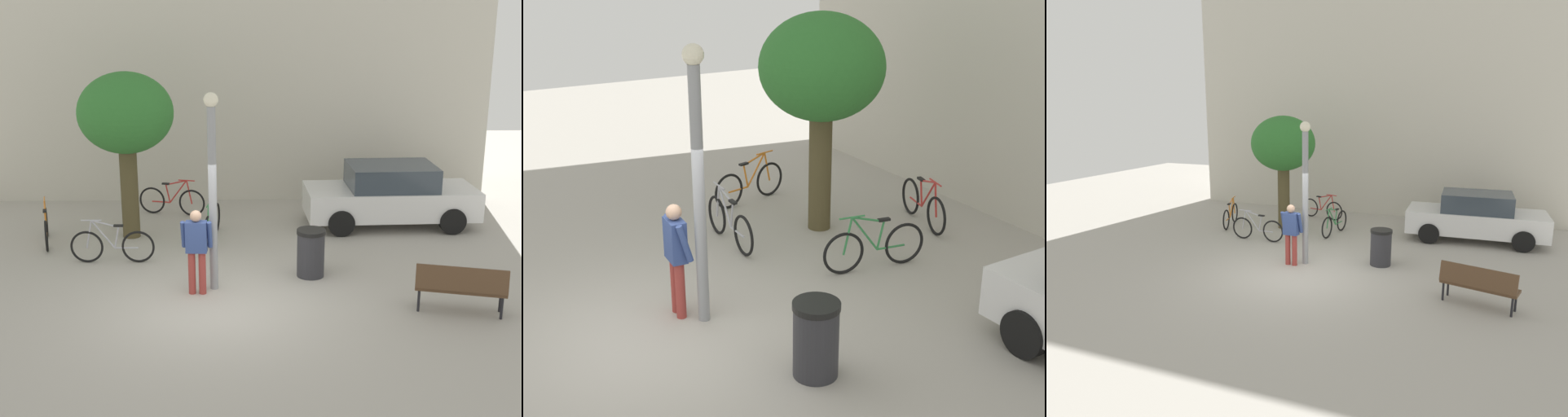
% 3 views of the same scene
% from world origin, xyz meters
% --- Properties ---
extents(ground_plane, '(36.00, 36.00, 0.00)m').
position_xyz_m(ground_plane, '(0.00, 0.00, 0.00)').
color(ground_plane, '#A8A399').
extents(building_facade, '(14.54, 2.00, 9.39)m').
position_xyz_m(building_facade, '(0.00, 8.19, 4.69)').
color(building_facade, beige).
rests_on(building_facade, ground_plane).
extents(lamppost, '(0.28, 0.28, 3.84)m').
position_xyz_m(lamppost, '(-0.07, 0.73, 2.15)').
color(lamppost, gray).
rests_on(lamppost, ground_plane).
extents(person_by_lamppost, '(0.60, 0.30, 1.67)m').
position_xyz_m(person_by_lamppost, '(-0.38, 0.49, 0.97)').
color(person_by_lamppost, '#9E3833').
rests_on(person_by_lamppost, ground_plane).
extents(park_bench, '(1.67, 0.86, 0.92)m').
position_xyz_m(park_bench, '(4.39, -0.55, 0.55)').
color(park_bench, '#513823').
rests_on(park_bench, ground_plane).
extents(plaza_tree, '(2.19, 2.19, 3.90)m').
position_xyz_m(plaza_tree, '(-2.16, 3.98, 2.89)').
color(plaza_tree, '#4D4428').
rests_on(plaza_tree, ground_plane).
extents(bicycle_silver, '(1.81, 0.09, 0.97)m').
position_xyz_m(bicycle_silver, '(-2.31, 2.22, 0.38)').
color(bicycle_silver, black).
rests_on(bicycle_silver, ground_plane).
extents(bicycle_green, '(0.32, 1.80, 0.97)m').
position_xyz_m(bicycle_green, '(-0.23, 3.79, 0.38)').
color(bicycle_green, black).
rests_on(bicycle_green, ground_plane).
extents(bicycle_orange, '(0.50, 1.76, 0.97)m').
position_xyz_m(bicycle_orange, '(-4.05, 3.53, 0.38)').
color(bicycle_orange, black).
rests_on(bicycle_orange, ground_plane).
extents(bicycle_red, '(1.76, 0.51, 0.97)m').
position_xyz_m(bicycle_red, '(-1.36, 5.76, 0.38)').
color(bicycle_red, black).
rests_on(bicycle_red, ground_plane).
extents(parked_car_white, '(4.26, 1.94, 1.55)m').
position_xyz_m(parked_car_white, '(4.16, 4.75, 0.77)').
color(parked_car_white, silver).
rests_on(parked_car_white, ground_plane).
extents(trash_bin, '(0.59, 0.59, 0.99)m').
position_xyz_m(trash_bin, '(1.87, 1.35, 0.50)').
color(trash_bin, '#2D2D33').
rests_on(trash_bin, ground_plane).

